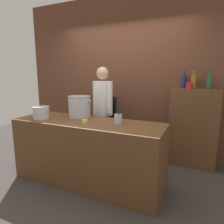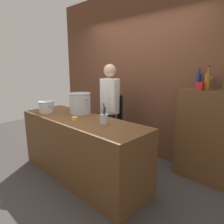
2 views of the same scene
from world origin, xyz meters
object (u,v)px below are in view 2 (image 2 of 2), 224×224
at_px(spice_tin_red, 200,86).
at_px(wine_glass_tall, 210,80).
at_px(stockpot_large, 80,103).
at_px(stockpot_small, 46,107).
at_px(utensil_crock, 104,119).
at_px(wine_bottle_amber, 207,81).
at_px(wine_bottle_cobalt, 198,81).
at_px(chef, 110,105).
at_px(butter_jar, 75,119).

bearing_deg(spice_tin_red, wine_glass_tall, 71.01).
height_order(wine_glass_tall, spice_tin_red, wine_glass_tall).
xyz_separation_m(stockpot_large, stockpot_small, (-0.44, -0.34, -0.07)).
height_order(utensil_crock, wine_bottle_amber, wine_bottle_amber).
bearing_deg(utensil_crock, wine_bottle_cobalt, 61.15).
bearing_deg(stockpot_small, wine_bottle_cobalt, 37.68).
bearing_deg(spice_tin_red, stockpot_large, -148.79).
bearing_deg(utensil_crock, wine_glass_tall, 55.91).
distance_m(stockpot_large, spice_tin_red, 1.74).
bearing_deg(utensil_crock, stockpot_large, 167.38).
bearing_deg(stockpot_large, utensil_crock, -12.62).
xyz_separation_m(chef, wine_bottle_amber, (1.41, 0.42, 0.47)).
xyz_separation_m(wine_bottle_amber, wine_glass_tall, (-0.00, 0.10, 0.01)).
height_order(wine_bottle_cobalt, wine_glass_tall, wine_bottle_cobalt).
bearing_deg(chef, wine_glass_tall, -127.55).
distance_m(stockpot_large, stockpot_small, 0.56).
relative_size(utensil_crock, butter_jar, 3.57).
bearing_deg(stockpot_small, utensil_crock, 8.87).
bearing_deg(wine_bottle_amber, chef, -163.32).
bearing_deg(utensil_crock, wine_bottle_amber, 53.66).
height_order(utensil_crock, wine_glass_tall, wine_glass_tall).
height_order(chef, spice_tin_red, chef).
distance_m(stockpot_large, butter_jar, 0.45).
distance_m(chef, wine_glass_tall, 1.58).
height_order(utensil_crock, spice_tin_red, spice_tin_red).
xyz_separation_m(chef, stockpot_small, (-0.56, -0.89, 0.03)).
height_order(chef, wine_bottle_cobalt, chef).
relative_size(chef, wine_bottle_cobalt, 5.93).
height_order(wine_bottle_cobalt, spice_tin_red, wine_bottle_cobalt).
relative_size(stockpot_large, wine_bottle_amber, 1.24).
height_order(butter_jar, spice_tin_red, spice_tin_red).
bearing_deg(wine_bottle_amber, stockpot_small, -146.48).
height_order(stockpot_small, utensil_crock, utensil_crock).
relative_size(stockpot_large, wine_bottle_cobalt, 1.42).
height_order(butter_jar, wine_bottle_cobalt, wine_bottle_cobalt).
relative_size(chef, stockpot_small, 5.51).
xyz_separation_m(stockpot_large, wine_bottle_cobalt, (1.38, 1.07, 0.36)).
bearing_deg(chef, utensil_crock, 161.57).
relative_size(chef, stockpot_large, 4.19).
xyz_separation_m(wine_glass_tall, spice_tin_red, (-0.06, -0.18, -0.08)).
xyz_separation_m(stockpot_small, wine_glass_tall, (1.98, 1.41, 0.45)).
distance_m(stockpot_small, utensil_crock, 1.16).
height_order(wine_bottle_amber, spice_tin_red, wine_bottle_amber).
relative_size(chef, wine_glass_tall, 9.39).
height_order(wine_bottle_amber, wine_glass_tall, wine_bottle_amber).
distance_m(butter_jar, spice_tin_red, 1.74).
distance_m(utensil_crock, spice_tin_red, 1.36).
relative_size(stockpot_small, butter_jar, 3.87).
xyz_separation_m(chef, wine_glass_tall, (1.41, 0.52, 0.48)).
distance_m(stockpot_small, wine_bottle_cobalt, 2.34).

